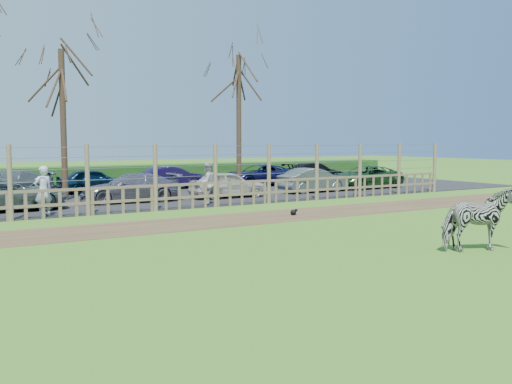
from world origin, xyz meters
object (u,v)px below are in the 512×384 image
visitor_b (207,183)px  car_12 (259,175)px  crow (294,212)px  car_9 (6,184)px  car_10 (94,181)px  car_13 (315,172)px  car_6 (366,177)px  car_4 (228,184)px  car_11 (172,177)px  zebra (480,220)px  car_2 (6,195)px  tree_mid (62,88)px  visitor_a (43,191)px  car_3 (131,188)px  tree_right (239,89)px  car_5 (313,180)px

visitor_b → car_12: 9.67m
crow → car_9: 13.85m
crow → car_10: bearing=107.5°
car_13 → car_6: bearing=174.0°
car_4 → car_11: (-0.27, 5.68, 0.00)m
zebra → car_2: size_ratio=0.42×
visitor_b → car_9: visitor_b is taller
tree_mid → car_6: tree_mid is taller
tree_mid → visitor_b: size_ratio=3.96×
car_4 → car_11: same height
tree_mid → car_2: 5.79m
car_2 → car_6: bearing=-87.6°
visitor_a → car_10: visitor_a is taller
tree_mid → car_3: (2.15, -2.30, -4.23)m
car_9 → car_11: (8.30, 0.55, 0.00)m
crow → car_6: (9.62, 6.87, 0.53)m
visitor_b → car_13: bearing=-157.5°
zebra → car_2: (-8.48, 13.94, -0.13)m
tree_mid → car_4: size_ratio=1.94×
crow → tree_mid: bearing=121.9°
tree_right → car_11: 5.87m
car_12 → car_11: bearing=-98.1°
car_10 → car_12: bearing=-91.5°
car_11 → car_13: same height
tree_right → crow: size_ratio=26.41×
car_6 → car_11: same height
visitor_b → car_12: (6.75, 6.91, -0.26)m
car_3 → car_9: (-4.20, 4.63, 0.00)m
car_4 → car_2: bearing=90.9°
tree_mid → visitor_b: (4.52, -4.72, -3.96)m
car_4 → car_10: size_ratio=1.00×
tree_mid → tree_right: bearing=3.2°
car_3 → car_11: (4.10, 5.18, 0.00)m
car_9 → car_11: bearing=95.7°
car_6 → car_10: size_ratio=1.23×
visitor_b → car_3: visitor_b is taller
crow → car_12: bearing=63.8°
car_3 → car_11: same height
visitor_a → car_12: visitor_a is taller
car_3 → car_5: bearing=92.2°
car_6 → visitor_b: bearing=-79.8°
car_13 → visitor_b: bearing=121.7°
car_3 → car_4: same height
visitor_b → car_10: 7.77m
car_10 → car_13: same height
tree_mid → car_3: tree_mid is taller
zebra → car_11: size_ratio=0.50×
car_3 → car_4: size_ratio=1.17×
zebra → car_10: bearing=25.1°
car_10 → car_13: (13.68, 0.06, 0.00)m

